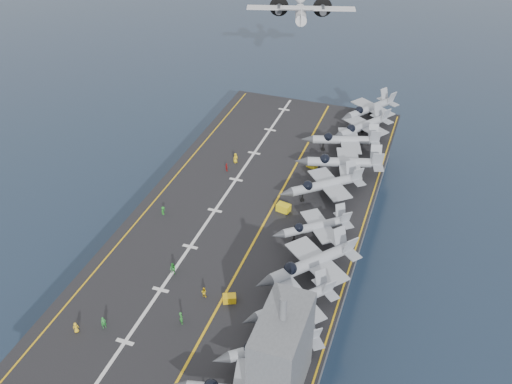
% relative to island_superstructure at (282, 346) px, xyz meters
% --- Properties ---
extents(ground, '(500.00, 500.00, 0.00)m').
position_rel_island_superstructure_xyz_m(ground, '(-15.00, 30.00, -17.90)').
color(ground, '#142135').
rests_on(ground, ground).
extents(hull, '(36.00, 90.00, 10.00)m').
position_rel_island_superstructure_xyz_m(hull, '(-15.00, 30.00, -12.90)').
color(hull, '#56595E').
rests_on(hull, ground).
extents(flight_deck, '(38.00, 92.00, 0.40)m').
position_rel_island_superstructure_xyz_m(flight_deck, '(-15.00, 30.00, -7.70)').
color(flight_deck, black).
rests_on(flight_deck, hull).
extents(foul_line, '(0.35, 90.00, 0.02)m').
position_rel_island_superstructure_xyz_m(foul_line, '(-12.00, 30.00, -7.48)').
color(foul_line, gold).
rests_on(foul_line, flight_deck).
extents(landing_centerline, '(0.50, 90.00, 0.02)m').
position_rel_island_superstructure_xyz_m(landing_centerline, '(-21.00, 30.00, -7.48)').
color(landing_centerline, silver).
rests_on(landing_centerline, flight_deck).
extents(deck_edge_port, '(0.25, 90.00, 0.02)m').
position_rel_island_superstructure_xyz_m(deck_edge_port, '(-32.00, 30.00, -7.48)').
color(deck_edge_port, gold).
rests_on(deck_edge_port, flight_deck).
extents(deck_edge_stbd, '(0.25, 90.00, 0.02)m').
position_rel_island_superstructure_xyz_m(deck_edge_stbd, '(3.50, 30.00, -7.48)').
color(deck_edge_stbd, gold).
rests_on(deck_edge_stbd, flight_deck).
extents(island_superstructure, '(5.00, 10.00, 15.00)m').
position_rel_island_superstructure_xyz_m(island_superstructure, '(0.00, 0.00, 0.00)').
color(island_superstructure, '#56595E').
rests_on(island_superstructure, flight_deck).
extents(fighter_jet_1, '(16.47, 15.66, 4.77)m').
position_rel_island_superstructure_xyz_m(fighter_jet_1, '(-2.19, 4.08, -5.12)').
color(fighter_jet_1, gray).
rests_on(fighter_jet_1, flight_deck).
extents(fighter_jet_2, '(15.99, 16.33, 4.77)m').
position_rel_island_superstructure_xyz_m(fighter_jet_2, '(-1.88, 11.91, -5.12)').
color(fighter_jet_2, '#9AA1AC').
rests_on(fighter_jet_2, flight_deck).
extents(fighter_jet_3, '(18.97, 19.66, 5.71)m').
position_rel_island_superstructure_xyz_m(fighter_jet_3, '(-1.54, 19.73, -4.64)').
color(fighter_jet_3, gray).
rests_on(fighter_jet_3, flight_deck).
extents(fighter_jet_4, '(15.65, 14.99, 4.54)m').
position_rel_island_superstructure_xyz_m(fighter_jet_4, '(-3.22, 28.83, -5.23)').
color(fighter_jet_4, '#929CA3').
rests_on(fighter_jet_4, flight_deck).
extents(fighter_jet_5, '(18.32, 17.75, 5.33)m').
position_rel_island_superstructure_xyz_m(fighter_jet_5, '(-4.48, 40.26, -4.84)').
color(fighter_jet_5, gray).
rests_on(fighter_jet_5, flight_deck).
extents(fighter_jet_6, '(18.47, 14.88, 5.58)m').
position_rel_island_superstructure_xyz_m(fighter_jet_6, '(-2.89, 48.31, -4.71)').
color(fighter_jet_6, '#989EA7').
rests_on(fighter_jet_6, flight_deck).
extents(fighter_jet_7, '(17.63, 14.31, 5.30)m').
position_rel_island_superstructure_xyz_m(fighter_jet_7, '(-4.46, 56.74, -4.85)').
color(fighter_jet_7, gray).
rests_on(fighter_jet_7, flight_deck).
extents(fighter_jet_8, '(16.65, 17.97, 5.19)m').
position_rel_island_superstructure_xyz_m(fighter_jet_8, '(-2.31, 63.46, -4.90)').
color(fighter_jet_8, '#8D939D').
rests_on(fighter_jet_8, flight_deck).
extents(tow_cart_a, '(2.16, 1.84, 1.10)m').
position_rel_island_superstructure_xyz_m(tow_cart_a, '(-10.89, 11.17, -6.95)').
color(tow_cart_a, gold).
rests_on(tow_cart_a, flight_deck).
extents(tow_cart_b, '(2.47, 1.85, 1.34)m').
position_rel_island_superstructure_xyz_m(tow_cart_b, '(-9.99, 33.78, -6.83)').
color(tow_cart_b, yellow).
rests_on(tow_cart_b, flight_deck).
extents(tow_cart_c, '(2.14, 1.72, 1.12)m').
position_rel_island_superstructure_xyz_m(tow_cart_c, '(-8.96, 48.80, -6.94)').
color(tow_cart_c, gold).
rests_on(tow_cart_c, flight_deck).
extents(crew_0, '(1.17, 1.15, 1.64)m').
position_rel_island_superstructure_xyz_m(crew_0, '(-27.83, -0.59, -6.68)').
color(crew_0, yellow).
rests_on(crew_0, flight_deck).
extents(crew_1, '(1.31, 1.28, 1.83)m').
position_rel_island_superstructure_xyz_m(crew_1, '(-24.78, 1.25, -6.58)').
color(crew_1, '#268C33').
rests_on(crew_1, flight_deck).
extents(crew_2, '(1.39, 1.14, 1.98)m').
position_rel_island_superstructure_xyz_m(crew_2, '(-20.76, 13.63, -6.51)').
color(crew_2, green).
rests_on(crew_2, flight_deck).
extents(crew_3, '(0.66, 0.97, 1.59)m').
position_rel_island_superstructure_xyz_m(crew_3, '(-28.70, 26.11, -6.70)').
color(crew_3, '#209125').
rests_on(crew_3, flight_deck).
extents(crew_4, '(1.14, 1.16, 1.63)m').
position_rel_island_superstructure_xyz_m(crew_4, '(-23.71, 42.19, -6.69)').
color(crew_4, '#B21919').
rests_on(crew_4, flight_deck).
extents(crew_5, '(1.34, 1.43, 1.99)m').
position_rel_island_superstructure_xyz_m(crew_5, '(-23.22, 45.56, -6.51)').
color(crew_5, yellow).
rests_on(crew_5, flight_deck).
extents(crew_6, '(1.47, 1.44, 2.06)m').
position_rel_island_superstructure_xyz_m(crew_6, '(-15.46, 5.34, -6.47)').
color(crew_6, '#297F2C').
rests_on(crew_6, flight_deck).
extents(crew_7, '(1.00, 0.68, 1.65)m').
position_rel_island_superstructure_xyz_m(crew_7, '(-14.62, 10.91, -6.67)').
color(crew_7, yellow).
rests_on(crew_7, flight_deck).
extents(transport_plane, '(28.74, 23.32, 5.90)m').
position_rel_island_superstructure_xyz_m(transport_plane, '(-22.75, 87.31, 8.46)').
color(transport_plane, silver).
extents(fighter_jet_9, '(16.65, 17.97, 5.19)m').
position_rel_island_superstructure_xyz_m(fighter_jet_9, '(-2.31, 71.96, -4.90)').
color(fighter_jet_9, '#8D939D').
rests_on(fighter_jet_9, flight_deck).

